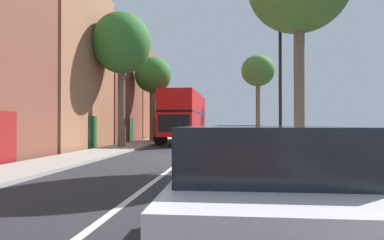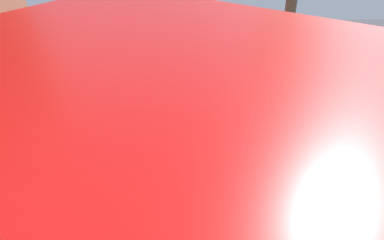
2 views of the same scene
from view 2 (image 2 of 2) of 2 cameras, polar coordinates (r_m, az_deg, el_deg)
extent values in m
cube|color=#194C23|center=(13.97, -32.01, 8.31)|extent=(0.08, 1.10, 2.10)
cube|color=red|center=(5.12, -8.53, -6.99)|extent=(2.57, 10.35, 1.70)
cube|color=black|center=(4.69, -9.26, 2.64)|extent=(2.60, 10.25, 0.16)
cube|color=red|center=(4.44, -10.02, 12.55)|extent=(2.57, 10.35, 1.50)
cylinder|color=black|center=(8.83, -1.82, 0.17)|extent=(1.00, 0.31, 1.00)
cylinder|color=black|center=(8.77, -18.46, -1.41)|extent=(1.00, 0.31, 1.00)
cylinder|color=brown|center=(13.11, 19.06, 19.26)|extent=(0.45, 0.45, 6.04)
camera|label=1|loc=(23.62, 153.25, -29.66)|focal=31.19mm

